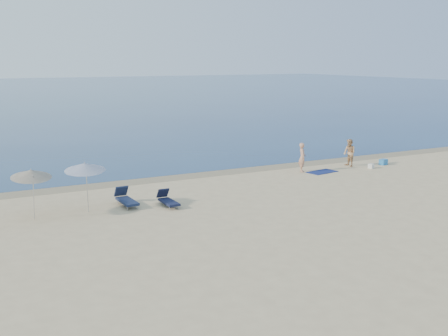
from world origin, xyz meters
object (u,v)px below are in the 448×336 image
object	(u,v)px
person_left	(302,157)
umbrella_near	(85,167)
blue_cooler	(383,162)
person_right	(349,153)

from	to	relation	value
person_left	umbrella_near	distance (m)	13.30
blue_cooler	umbrella_near	distance (m)	18.82
person_left	umbrella_near	xyz separation A→B (m)	(-12.99, -2.63, 1.08)
person_left	person_right	bearing A→B (deg)	-63.14
person_right	umbrella_near	bearing A→B (deg)	-77.60
blue_cooler	umbrella_near	world-z (taller)	umbrella_near
person_left	blue_cooler	bearing A→B (deg)	-69.41
person_left	blue_cooler	xyz separation A→B (m)	(5.63, -0.56, -0.66)
person_left	person_right	xyz separation A→B (m)	(3.47, 0.04, -0.01)
person_left	umbrella_near	size ratio (longest dim) A/B	0.75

